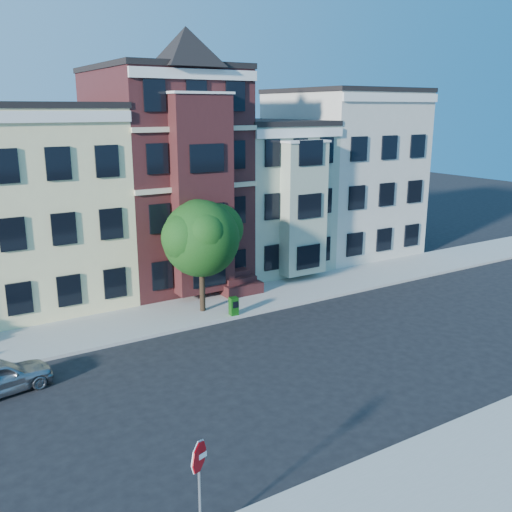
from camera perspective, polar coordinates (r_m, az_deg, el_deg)
ground at (r=23.49m, az=5.72°, el=-10.73°), size 120.00×120.00×0.00m
far_sidewalk at (r=29.69m, az=-3.76°, el=-5.02°), size 60.00×4.00×0.15m
near_sidewalk at (r=18.64m, az=21.77°, el=-18.81°), size 60.00×4.00×0.15m
house_yellow at (r=32.19m, az=-20.67°, el=4.67°), size 7.00×9.00×10.00m
house_brown at (r=34.09m, az=-9.17°, el=7.62°), size 7.00×9.00×12.00m
house_green at (r=37.28m, az=0.19°, el=6.06°), size 6.00×9.00×9.00m
house_cream at (r=41.28m, az=8.53°, el=8.13°), size 8.00×9.00×11.00m
street_tree at (r=27.92m, az=-5.50°, el=1.24°), size 7.04×7.04×6.92m
newspaper_box at (r=28.08m, az=-2.25°, el=-5.03°), size 0.43×0.39×0.89m
stop_sign at (r=14.24m, az=-5.70°, el=-21.74°), size 0.79×0.34×2.89m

